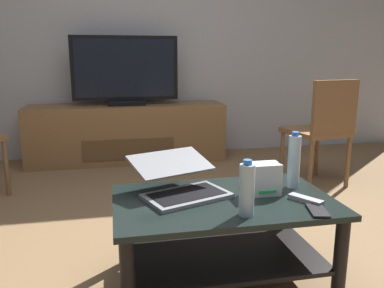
{
  "coord_description": "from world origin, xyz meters",
  "views": [
    {
      "loc": [
        -0.41,
        -1.82,
        1.06
      ],
      "look_at": [
        0.03,
        0.31,
        0.57
      ],
      "focal_mm": 36.43,
      "sensor_mm": 36.0,
      "label": 1
    }
  ],
  "objects_px": {
    "television": "(125,72)",
    "tv_remote": "(306,199)",
    "media_cabinet": "(127,133)",
    "router_box": "(264,179)",
    "coffee_table": "(223,226)",
    "dining_chair": "(323,127)",
    "cell_phone": "(318,211)",
    "water_bottle_near": "(247,189)",
    "water_bottle_far": "(294,161)",
    "laptop": "(180,182)"
  },
  "relations": [
    {
      "from": "television",
      "to": "tv_remote",
      "type": "relative_size",
      "value": 6.54
    },
    {
      "from": "media_cabinet",
      "to": "router_box",
      "type": "relative_size",
      "value": 13.14
    },
    {
      "from": "coffee_table",
      "to": "router_box",
      "type": "xyz_separation_m",
      "value": [
        0.21,
        0.03,
        0.21
      ]
    },
    {
      "from": "coffee_table",
      "to": "dining_chair",
      "type": "height_order",
      "value": "dining_chair"
    },
    {
      "from": "television",
      "to": "cell_phone",
      "type": "relative_size",
      "value": 7.48
    },
    {
      "from": "dining_chair",
      "to": "water_bottle_near",
      "type": "bearing_deg",
      "value": -129.21
    },
    {
      "from": "water_bottle_near",
      "to": "cell_phone",
      "type": "distance_m",
      "value": 0.33
    },
    {
      "from": "water_bottle_near",
      "to": "tv_remote",
      "type": "relative_size",
      "value": 1.47
    },
    {
      "from": "water_bottle_near",
      "to": "water_bottle_far",
      "type": "relative_size",
      "value": 0.84
    },
    {
      "from": "coffee_table",
      "to": "cell_phone",
      "type": "distance_m",
      "value": 0.44
    },
    {
      "from": "dining_chair",
      "to": "laptop",
      "type": "xyz_separation_m",
      "value": [
        -1.37,
        -1.11,
        -0.02
      ]
    },
    {
      "from": "media_cabinet",
      "to": "router_box",
      "type": "height_order",
      "value": "media_cabinet"
    },
    {
      "from": "dining_chair",
      "to": "router_box",
      "type": "bearing_deg",
      "value": -129.71
    },
    {
      "from": "coffee_table",
      "to": "water_bottle_far",
      "type": "height_order",
      "value": "water_bottle_far"
    },
    {
      "from": "laptop",
      "to": "coffee_table",
      "type": "bearing_deg",
      "value": -29.49
    },
    {
      "from": "cell_phone",
      "to": "coffee_table",
      "type": "bearing_deg",
      "value": 159.97
    },
    {
      "from": "coffee_table",
      "to": "router_box",
      "type": "bearing_deg",
      "value": 7.08
    },
    {
      "from": "coffee_table",
      "to": "dining_chair",
      "type": "distance_m",
      "value": 1.71
    },
    {
      "from": "television",
      "to": "router_box",
      "type": "relative_size",
      "value": 6.96
    },
    {
      "from": "cell_phone",
      "to": "tv_remote",
      "type": "distance_m",
      "value": 0.12
    },
    {
      "from": "laptop",
      "to": "tv_remote",
      "type": "xyz_separation_m",
      "value": [
        0.54,
        -0.21,
        -0.05
      ]
    },
    {
      "from": "router_box",
      "to": "media_cabinet",
      "type": "bearing_deg",
      "value": 103.06
    },
    {
      "from": "media_cabinet",
      "to": "laptop",
      "type": "distance_m",
      "value": 2.28
    },
    {
      "from": "dining_chair",
      "to": "router_box",
      "type": "height_order",
      "value": "dining_chair"
    },
    {
      "from": "water_bottle_near",
      "to": "router_box",
      "type": "bearing_deg",
      "value": 53.57
    },
    {
      "from": "coffee_table",
      "to": "water_bottle_near",
      "type": "bearing_deg",
      "value": -79.15
    },
    {
      "from": "coffee_table",
      "to": "dining_chair",
      "type": "bearing_deg",
      "value": 45.49
    },
    {
      "from": "router_box",
      "to": "cell_phone",
      "type": "xyz_separation_m",
      "value": [
        0.14,
        -0.26,
        -0.07
      ]
    },
    {
      "from": "coffee_table",
      "to": "tv_remote",
      "type": "bearing_deg",
      "value": -17.35
    },
    {
      "from": "coffee_table",
      "to": "laptop",
      "type": "height_order",
      "value": "laptop"
    },
    {
      "from": "dining_chair",
      "to": "cell_phone",
      "type": "bearing_deg",
      "value": -120.37
    },
    {
      "from": "cell_phone",
      "to": "tv_remote",
      "type": "height_order",
      "value": "tv_remote"
    },
    {
      "from": "television",
      "to": "router_box",
      "type": "height_order",
      "value": "television"
    },
    {
      "from": "media_cabinet",
      "to": "tv_remote",
      "type": "distance_m",
      "value": 2.58
    },
    {
      "from": "water_bottle_far",
      "to": "coffee_table",
      "type": "bearing_deg",
      "value": -166.83
    },
    {
      "from": "television",
      "to": "cell_phone",
      "type": "xyz_separation_m",
      "value": [
        0.68,
        -2.58,
        -0.48
      ]
    },
    {
      "from": "coffee_table",
      "to": "tv_remote",
      "type": "relative_size",
      "value": 6.27
    },
    {
      "from": "router_box",
      "to": "tv_remote",
      "type": "height_order",
      "value": "router_box"
    },
    {
      "from": "router_box",
      "to": "cell_phone",
      "type": "height_order",
      "value": "router_box"
    },
    {
      "from": "water_bottle_near",
      "to": "tv_remote",
      "type": "bearing_deg",
      "value": 16.07
    },
    {
      "from": "laptop",
      "to": "water_bottle_near",
      "type": "relative_size",
      "value": 2.08
    },
    {
      "from": "water_bottle_far",
      "to": "cell_phone",
      "type": "bearing_deg",
      "value": -97.15
    },
    {
      "from": "dining_chair",
      "to": "water_bottle_near",
      "type": "height_order",
      "value": "dining_chair"
    },
    {
      "from": "water_bottle_near",
      "to": "dining_chair",
      "type": "bearing_deg",
      "value": 50.79
    },
    {
      "from": "dining_chair",
      "to": "router_box",
      "type": "relative_size",
      "value": 5.9
    },
    {
      "from": "media_cabinet",
      "to": "television",
      "type": "distance_m",
      "value": 0.62
    },
    {
      "from": "router_box",
      "to": "coffee_table",
      "type": "bearing_deg",
      "value": -172.92
    },
    {
      "from": "coffee_table",
      "to": "cell_phone",
      "type": "height_order",
      "value": "cell_phone"
    },
    {
      "from": "media_cabinet",
      "to": "coffee_table",
      "type": "bearing_deg",
      "value": -81.87
    },
    {
      "from": "laptop",
      "to": "water_bottle_near",
      "type": "distance_m",
      "value": 0.38
    }
  ]
}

